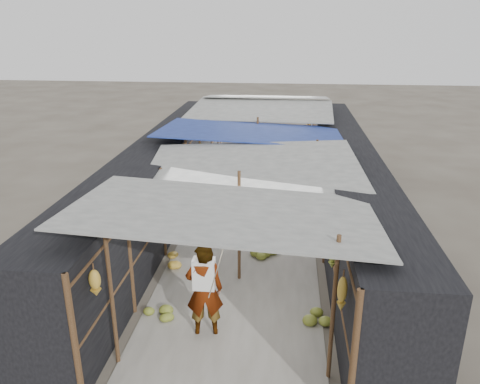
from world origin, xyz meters
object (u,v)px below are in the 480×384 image
(vendor_seated, at_px, (293,198))
(crate_near, at_px, (249,236))
(black_basin, at_px, (304,174))
(shopper_blue, at_px, (255,167))
(vendor_elderly, at_px, (204,290))

(vendor_seated, bearing_deg, crate_near, -26.84)
(black_basin, xyz_separation_m, shopper_blue, (-1.78, -1.79, 0.75))
(crate_near, xyz_separation_m, vendor_seated, (1.18, 2.25, 0.29))
(shopper_blue, xyz_separation_m, vendor_seated, (1.31, -1.81, -0.40))
(vendor_elderly, bearing_deg, crate_near, -106.28)
(vendor_elderly, height_order, shopper_blue, vendor_elderly)
(black_basin, height_order, vendor_elderly, vendor_elderly)
(black_basin, relative_size, shopper_blue, 0.36)
(black_basin, bearing_deg, vendor_seated, -97.41)
(black_basin, xyz_separation_m, vendor_seated, (-0.47, -3.59, 0.35))
(black_basin, distance_m, vendor_elderly, 10.17)
(shopper_blue, bearing_deg, black_basin, 11.18)
(vendor_elderly, bearing_deg, vendor_seated, -114.22)
(shopper_blue, bearing_deg, vendor_elderly, -126.35)
(crate_near, distance_m, vendor_elderly, 4.16)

